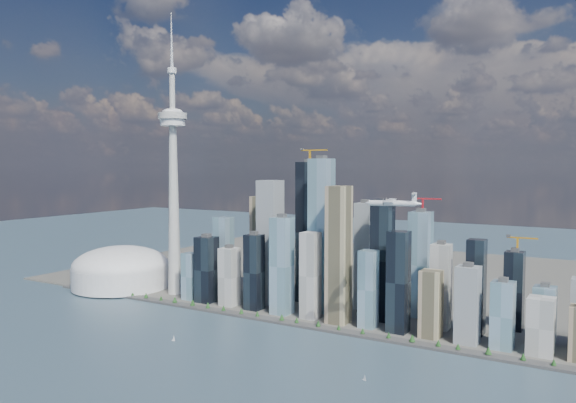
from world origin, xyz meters
The scene contains 10 objects.
ground centered at (0.00, 0.00, 0.00)m, with size 4000.00×4000.00×0.00m, color #304955.
seawall centered at (0.00, 250.00, 2.00)m, with size 1100.00×22.00×4.00m, color #383838.
land centered at (0.00, 700.00, 1.50)m, with size 1400.00×900.00×3.00m, color #4C4C47.
shoreline_trees centered at (0.00, 250.00, 8.78)m, with size 960.53×7.20×8.80m.
skyscraper_cluster centered at (59.61, 336.81, 89.99)m, with size 736.00×142.00×287.93m.
needle_tower centered at (-300.00, 310.00, 235.84)m, with size 56.00×56.00×550.50m.
dome_stadium centered at (-440.00, 300.00, 39.44)m, with size 200.00×200.00×86.00m.
airplane centered at (200.45, 181.67, 209.98)m, with size 73.69×65.57×18.07m.
sailboat_west centered at (-101.63, 87.43, 3.01)m, with size 6.73×1.92×9.37m.
sailboat_east centered at (200.85, 90.16, 2.67)m, with size 5.89×3.41×8.33m.
Camera 1 is at (458.47, -525.09, 259.80)m, focal length 35.00 mm.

